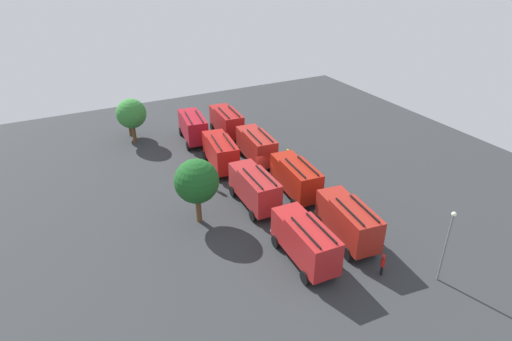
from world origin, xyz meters
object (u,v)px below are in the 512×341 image
at_px(fire_truck_6, 220,151).
at_px(tree_1, 131,114).
at_px(tree_0, 197,181).
at_px(fire_truck_5, 254,187).
at_px(traffic_cone_0, 246,145).
at_px(lamppost, 447,241).
at_px(fire_truck_4, 305,240).
at_px(firefighter_1, 214,182).
at_px(firefighter_2, 287,155).
at_px(fire_truck_1, 296,177).
at_px(fire_truck_3, 226,121).
at_px(firefighter_0, 383,264).
at_px(fire_truck_0, 348,220).
at_px(fire_truck_7, 193,126).
at_px(fire_truck_2, 256,145).
at_px(tree_2, 128,114).

xyz_separation_m(fire_truck_6, tree_1, (11.92, 7.04, 1.77)).
bearing_deg(tree_0, fire_truck_5, -90.88).
xyz_separation_m(traffic_cone_0, lamppost, (-28.40, -2.51, 3.31)).
relative_size(fire_truck_4, firefighter_1, 4.33).
distance_m(fire_truck_4, traffic_cone_0, 22.61).
bearing_deg(firefighter_1, fire_truck_5, -173.17).
height_order(fire_truck_6, firefighter_2, fire_truck_6).
height_order(fire_truck_1, firefighter_1, fire_truck_1).
bearing_deg(tree_0, fire_truck_3, -31.31).
bearing_deg(lamppost, fire_truck_6, 16.97).
xyz_separation_m(firefighter_0, firefighter_1, (18.09, 6.61, -0.09)).
bearing_deg(tree_0, fire_truck_1, -90.99).
height_order(firefighter_2, tree_0, tree_0).
bearing_deg(firefighter_2, firefighter_0, 79.44).
distance_m(traffic_cone_0, lamppost, 28.71).
relative_size(fire_truck_0, tree_1, 1.28).
height_order(fire_truck_4, tree_0, tree_0).
height_order(fire_truck_6, traffic_cone_0, fire_truck_6).
relative_size(fire_truck_3, firefighter_2, 4.52).
height_order(fire_truck_1, firefighter_2, fire_truck_1).
bearing_deg(fire_truck_4, tree_1, 15.00).
height_order(fire_truck_0, fire_truck_5, same).
relative_size(fire_truck_7, tree_1, 1.28).
relative_size(fire_truck_2, fire_truck_6, 0.99).
bearing_deg(tree_1, lamppost, -158.30).
bearing_deg(firefighter_1, fire_truck_2, -80.37).
bearing_deg(lamppost, traffic_cone_0, 5.05).
relative_size(fire_truck_7, tree_2, 1.61).
bearing_deg(fire_truck_5, fire_truck_1, -89.06).
bearing_deg(fire_truck_0, fire_truck_7, 16.91).
relative_size(fire_truck_1, fire_truck_2, 1.00).
height_order(fire_truck_6, tree_1, tree_1).
distance_m(tree_1, lamppost, 39.41).
height_order(tree_1, lamppost, lamppost).
height_order(fire_truck_1, tree_2, tree_2).
distance_m(fire_truck_7, firefighter_0, 31.13).
relative_size(fire_truck_5, tree_0, 1.16).
height_order(fire_truck_0, lamppost, lamppost).
bearing_deg(fire_truck_3, tree_1, 76.60).
distance_m(fire_truck_5, tree_0, 6.10).
distance_m(firefighter_2, tree_1, 20.52).
relative_size(fire_truck_1, fire_truck_6, 0.99).
bearing_deg(fire_truck_1, fire_truck_3, 5.43).
distance_m(fire_truck_0, traffic_cone_0, 21.27).
distance_m(fire_truck_2, firefighter_0, 21.83).
relative_size(fire_truck_4, firefighter_2, 4.48).
height_order(fire_truck_0, tree_0, tree_0).
bearing_deg(fire_truck_0, firefighter_0, -175.66).
bearing_deg(fire_truck_0, traffic_cone_0, 5.25).
xyz_separation_m(fire_truck_1, traffic_cone_0, (12.68, -0.61, -1.80)).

